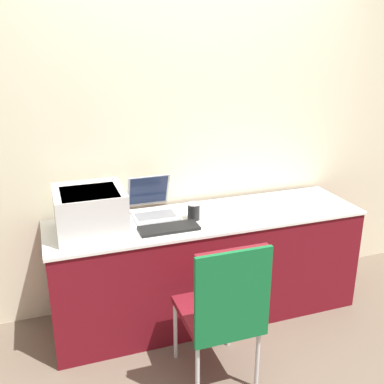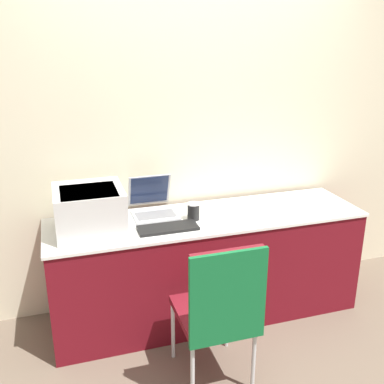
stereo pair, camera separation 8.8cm
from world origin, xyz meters
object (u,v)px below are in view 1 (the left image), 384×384
external_keyboard (169,228)px  printer (90,209)px  chair (225,304)px  coffee_cup (194,211)px  laptop_left (153,206)px

external_keyboard → printer: bearing=164.2°
printer → chair: 1.03m
coffee_cup → chair: size_ratio=0.13×
laptop_left → coffee_cup: (0.24, -0.19, 0.00)m
external_keyboard → chair: (0.14, -0.61, -0.22)m
external_keyboard → chair: bearing=-77.3°
external_keyboard → chair: size_ratio=0.42×
external_keyboard → coffee_cup: coffee_cup is taller
printer → laptop_left: printer is taller
printer → laptop_left: 0.49m
laptop_left → chair: 0.96m
external_keyboard → coffee_cup: bearing=27.6°
printer → coffee_cup: printer is taller
printer → chair: bearing=-50.5°
laptop_left → chair: laptop_left is taller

